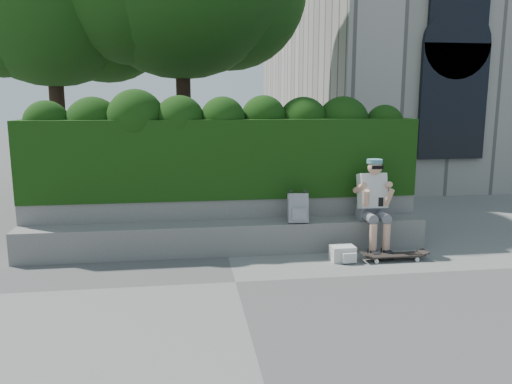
{
  "coord_description": "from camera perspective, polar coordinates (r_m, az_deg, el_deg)",
  "views": [
    {
      "loc": [
        -0.57,
        -5.88,
        2.21
      ],
      "look_at": [
        0.4,
        1.0,
        0.95
      ],
      "focal_mm": 35.0,
      "sensor_mm": 36.0,
      "label": 1
    }
  ],
  "objects": [
    {
      "name": "planter_wall",
      "position": [
        7.84,
        -3.64,
        -3.27
      ],
      "size": [
        6.0,
        0.5,
        0.75
      ],
      "primitive_type": "cube",
      "color": "gray",
      "rests_on": "ground"
    },
    {
      "name": "ground",
      "position": [
        6.31,
        -2.37,
        -10.24
      ],
      "size": [
        80.0,
        80.0,
        0.0
      ],
      "primitive_type": "plane",
      "color": "slate",
      "rests_on": "ground"
    },
    {
      "name": "bench_ledge",
      "position": [
        7.42,
        -3.34,
        -5.25
      ],
      "size": [
        6.0,
        0.45,
        0.45
      ],
      "primitive_type": "cube",
      "color": "gray",
      "rests_on": "ground"
    },
    {
      "name": "hedge",
      "position": [
        7.9,
        -3.85,
        4.01
      ],
      "size": [
        6.0,
        1.0,
        1.2
      ],
      "primitive_type": "cube",
      "color": "black",
      "rests_on": "planter_wall"
    },
    {
      "name": "skateboard",
      "position": [
        7.35,
        15.54,
        -7.0
      ],
      "size": [
        0.85,
        0.21,
        0.09
      ],
      "rotation": [
        0.0,
        0.0,
        -0.0
      ],
      "color": "black",
      "rests_on": "ground"
    },
    {
      "name": "person",
      "position": [
        7.61,
        13.25,
        -1.04
      ],
      "size": [
        0.4,
        0.76,
        1.38
      ],
      "color": "slate",
      "rests_on": "ground"
    },
    {
      "name": "backpack_ground",
      "position": [
        7.17,
        9.87,
        -6.93
      ],
      "size": [
        0.34,
        0.25,
        0.21
      ],
      "primitive_type": "cube",
      "rotation": [
        0.0,
        0.0,
        0.04
      ],
      "color": "silver",
      "rests_on": "ground"
    },
    {
      "name": "backpack_plaid",
      "position": [
        7.38,
        4.82,
        -1.84
      ],
      "size": [
        0.31,
        0.18,
        0.43
      ],
      "primitive_type": "cube",
      "rotation": [
        0.0,
        0.0,
        -0.09
      ],
      "color": "#BCBDC1",
      "rests_on": "bench_ledge"
    }
  ]
}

